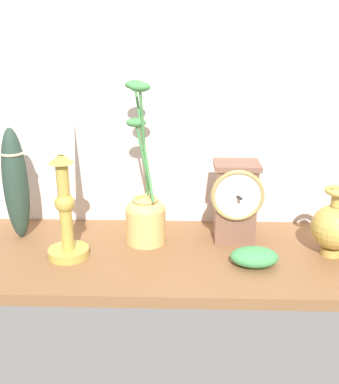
{
  "coord_description": "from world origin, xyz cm",
  "views": [
    {
      "loc": [
        -0.69,
        -89.13,
        45.72
      ],
      "look_at": [
        -3.35,
        0.0,
        14.0
      ],
      "focal_mm": 42.41,
      "sensor_mm": 36.0,
      "label": 1
    }
  ],
  "objects_px": {
    "candlestick_tall_left": "(64,198)",
    "brass_vase_jar": "(145,210)",
    "mantel_clock": "(235,201)",
    "tall_ceramic_vase": "(16,184)",
    "brass_vase_bulbous": "(335,227)"
  },
  "relations": [
    {
      "from": "mantel_clock",
      "to": "tall_ceramic_vase",
      "type": "bearing_deg",
      "value": 179.64
    },
    {
      "from": "mantel_clock",
      "to": "brass_vase_bulbous",
      "type": "height_order",
      "value": "mantel_clock"
    },
    {
      "from": "candlestick_tall_left",
      "to": "brass_vase_bulbous",
      "type": "relative_size",
      "value": 2.84
    },
    {
      "from": "candlestick_tall_left",
      "to": "brass_vase_jar",
      "type": "height_order",
      "value": "candlestick_tall_left"
    },
    {
      "from": "brass_vase_bulbous",
      "to": "tall_ceramic_vase",
      "type": "bearing_deg",
      "value": 174.14
    },
    {
      "from": "mantel_clock",
      "to": "brass_vase_bulbous",
      "type": "xyz_separation_m",
      "value": [
        0.2,
        -0.07,
        -0.03
      ]
    },
    {
      "from": "brass_vase_jar",
      "to": "tall_ceramic_vase",
      "type": "xyz_separation_m",
      "value": [
        -0.29,
        0.01,
        0.06
      ]
    },
    {
      "from": "brass_vase_jar",
      "to": "brass_vase_bulbous",
      "type": "bearing_deg",
      "value": -8.02
    },
    {
      "from": "brass_vase_bulbous",
      "to": "brass_vase_jar",
      "type": "relative_size",
      "value": 0.42
    },
    {
      "from": "brass_vase_jar",
      "to": "tall_ceramic_vase",
      "type": "distance_m",
      "value": 0.3
    },
    {
      "from": "brass_vase_jar",
      "to": "mantel_clock",
      "type": "bearing_deg",
      "value": 3.21
    },
    {
      "from": "mantel_clock",
      "to": "candlestick_tall_left",
      "type": "bearing_deg",
      "value": -166.0
    },
    {
      "from": "brass_vase_bulbous",
      "to": "candlestick_tall_left",
      "type": "bearing_deg",
      "value": -177.81
    },
    {
      "from": "candlestick_tall_left",
      "to": "tall_ceramic_vase",
      "type": "relative_size",
      "value": 1.65
    },
    {
      "from": "mantel_clock",
      "to": "brass_vase_jar",
      "type": "height_order",
      "value": "brass_vase_jar"
    }
  ]
}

